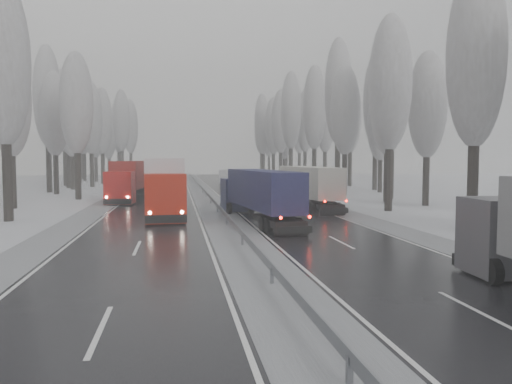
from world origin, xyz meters
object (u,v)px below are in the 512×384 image
object	(u,v)px
truck_red_white	(163,181)
truck_red_red	(132,177)
box_truck_distant	(226,176)
truck_blue_box	(258,192)
truck_cream_box	(305,184)

from	to	relation	value
truck_red_white	truck_red_red	size ratio (longest dim) A/B	1.06
box_truck_distant	truck_blue_box	bearing A→B (deg)	-85.88
truck_red_red	truck_cream_box	bearing A→B (deg)	-30.74
box_truck_distant	truck_red_white	xyz separation A→B (m)	(-9.86, -49.03, 1.30)
truck_cream_box	box_truck_distant	world-z (taller)	truck_cream_box
truck_blue_box	box_truck_distant	xyz separation A→B (m)	(3.12, 55.70, -0.82)
truck_blue_box	truck_red_red	size ratio (longest dim) A/B	0.87
truck_red_white	truck_red_red	distance (m)	15.15
truck_cream_box	truck_blue_box	bearing A→B (deg)	-124.41
box_truck_distant	truck_red_white	world-z (taller)	truck_red_white
truck_cream_box	truck_red_white	world-z (taller)	truck_red_white
truck_red_white	box_truck_distant	bearing A→B (deg)	75.59
box_truck_distant	truck_red_white	bearing A→B (deg)	-94.04
box_truck_distant	truck_red_red	size ratio (longest dim) A/B	0.43
truck_red_white	truck_cream_box	bearing A→B (deg)	10.07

